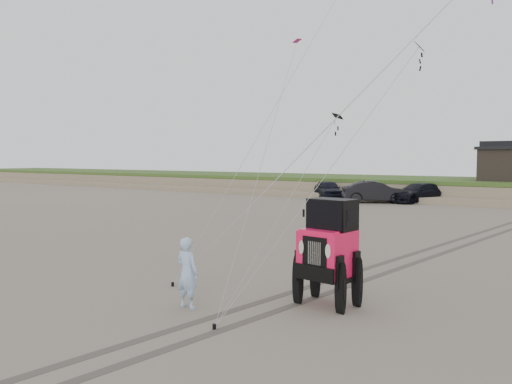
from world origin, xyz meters
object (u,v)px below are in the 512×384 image
truck_c (418,193)px  man (187,273)px  truck_b (375,192)px  truck_a (328,190)px  jeep (327,263)px

truck_c → man: size_ratio=3.12×
truck_b → man: (6.87, -29.84, -0.01)m
truck_b → man: 30.62m
truck_a → jeep: 32.53m
jeep → man: 3.47m
truck_a → truck_c: bearing=-34.1°
truck_b → man: bearing=163.2°
jeep → man: (-2.71, -2.15, -0.19)m
truck_b → jeep: 29.30m
jeep → truck_b: bearing=115.9°
truck_c → truck_a: bearing=-148.7°
truck_a → truck_c: 7.78m
truck_c → jeep: size_ratio=0.96×
truck_b → truck_c: size_ratio=0.98×
truck_a → jeep: (14.54, -29.09, 0.24)m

